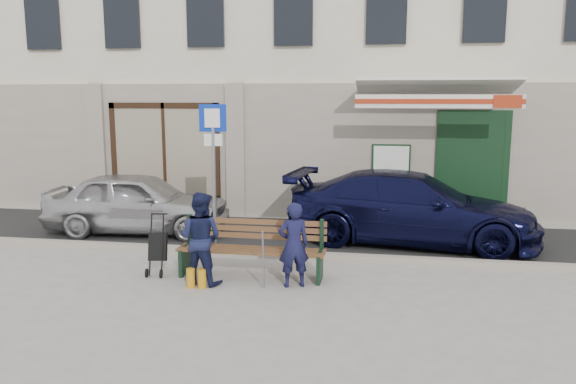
% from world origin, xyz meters
% --- Properties ---
extents(ground, '(80.00, 80.00, 0.00)m').
position_xyz_m(ground, '(0.00, 0.00, 0.00)').
color(ground, '#9E9991').
rests_on(ground, ground).
extents(asphalt_lane, '(60.00, 3.20, 0.01)m').
position_xyz_m(asphalt_lane, '(0.00, 3.10, 0.01)').
color(asphalt_lane, '#282828').
rests_on(asphalt_lane, ground).
extents(curb, '(60.00, 0.18, 0.12)m').
position_xyz_m(curb, '(0.00, 1.50, 0.06)').
color(curb, '#9E9384').
rests_on(curb, ground).
extents(building, '(20.00, 8.27, 10.00)m').
position_xyz_m(building, '(0.01, 8.45, 4.97)').
color(building, beige).
rests_on(building, ground).
extents(car_silver, '(4.00, 1.86, 1.33)m').
position_xyz_m(car_silver, '(-3.02, 2.85, 0.66)').
color(car_silver, '#BAB9BE').
rests_on(car_silver, ground).
extents(car_navy, '(5.11, 2.58, 1.42)m').
position_xyz_m(car_navy, '(2.70, 2.99, 0.71)').
color(car_navy, black).
rests_on(car_navy, ground).
extents(parking_sign, '(0.51, 0.10, 2.76)m').
position_xyz_m(parking_sign, '(-1.04, 1.93, 1.86)').
color(parking_sign, gray).
rests_on(parking_sign, ground).
extents(bench, '(2.40, 1.17, 0.98)m').
position_xyz_m(bench, '(0.01, 0.34, 0.46)').
color(bench, brown).
rests_on(bench, ground).
extents(man, '(0.57, 0.48, 1.32)m').
position_xyz_m(man, '(0.81, -0.01, 0.66)').
color(man, '#131436').
rests_on(man, ground).
extents(woman, '(0.80, 0.68, 1.45)m').
position_xyz_m(woman, '(-0.64, -0.10, 0.73)').
color(woman, '#151A3B').
rests_on(woman, ground).
extents(stroller, '(0.33, 0.44, 1.00)m').
position_xyz_m(stroller, '(-1.49, 0.22, 0.44)').
color(stroller, black).
rests_on(stroller, ground).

